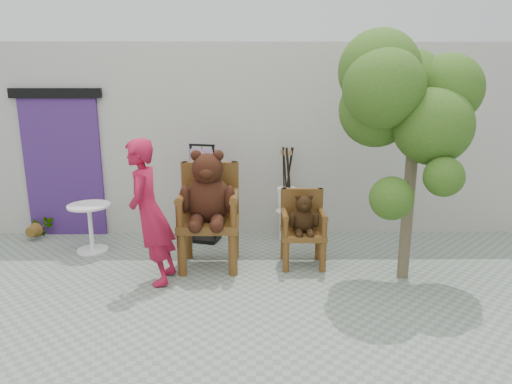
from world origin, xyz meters
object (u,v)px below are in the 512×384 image
chair_big (209,200)px  cafe_table (90,222)px  stool_bucket (286,199)px  person (150,213)px  tree (407,98)px  chair_small (303,222)px  display_stand (203,204)px

chair_big → cafe_table: (-1.77, 0.54, -0.47)m
chair_big → stool_bucket: chair_big is taller
person → stool_bucket: person is taller
chair_big → tree: bearing=-8.0°
chair_big → cafe_table: bearing=163.1°
stool_bucket → tree: 2.50m
tree → cafe_table: bearing=168.1°
chair_big → person: 0.83m
person → chair_small: bearing=109.2°
chair_big → cafe_table: chair_big is taller
chair_big → tree: (2.40, -0.34, 1.33)m
display_stand → cafe_table: bearing=-148.9°
chair_small → cafe_table: size_ratio=1.44×
chair_small → tree: (1.14, -0.37, 1.63)m
chair_small → person: size_ratio=0.57×
person → cafe_table: 1.59m
cafe_table → stool_bucket: bearing=10.8°
person → display_stand: person is taller
chair_small → display_stand: 1.72m
person → display_stand: bearing=165.4°
chair_big → chair_small: 1.29m
chair_big → stool_bucket: (1.11, 1.09, -0.26)m
cafe_table → display_stand: bearing=15.3°
chair_big → display_stand: (-0.18, 0.98, -0.32)m
chair_big → chair_small: chair_big is taller
chair_big → tree: tree is taller
tree → stool_bucket: bearing=132.0°
display_stand → tree: tree is taller
stool_bucket → display_stand: bearing=-174.9°
person → display_stand: (0.49, 1.48, -0.30)m
person → display_stand: 1.59m
display_stand → tree: (2.57, -1.32, 1.65)m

